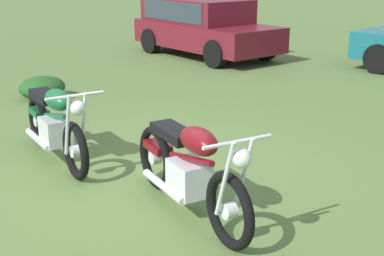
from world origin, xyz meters
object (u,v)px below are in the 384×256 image
(motorcycle_green, at_px, (55,124))
(motorcycle_maroon, at_px, (189,168))
(shrub_low, at_px, (42,88))
(car_burgundy, at_px, (201,23))

(motorcycle_green, relative_size, motorcycle_maroon, 0.98)
(motorcycle_maroon, relative_size, shrub_low, 2.19)
(motorcycle_green, bearing_deg, car_burgundy, 133.60)
(motorcycle_green, distance_m, motorcycle_maroon, 2.15)
(motorcycle_green, distance_m, car_burgundy, 7.81)
(motorcycle_maroon, bearing_deg, shrub_low, -179.04)
(motorcycle_green, xyz_separation_m, shrub_low, (-2.38, 2.20, -0.28))
(motorcycle_green, relative_size, car_burgundy, 0.41)
(motorcycle_maroon, height_order, car_burgundy, car_burgundy)
(car_burgundy, bearing_deg, shrub_low, -70.84)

